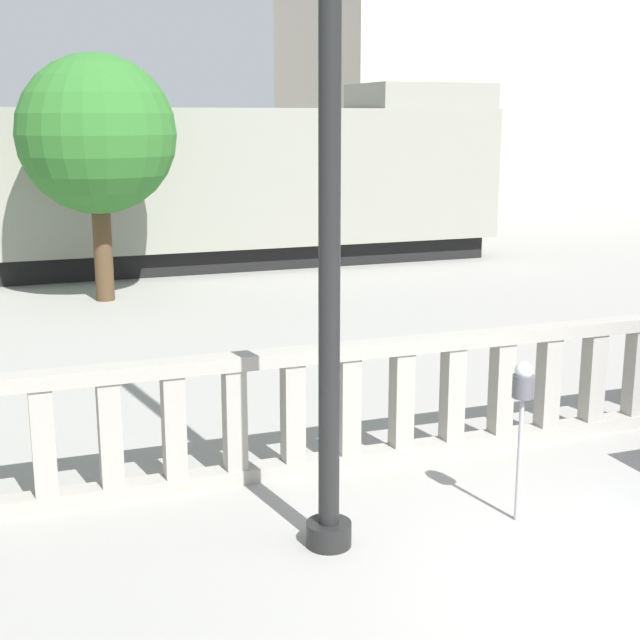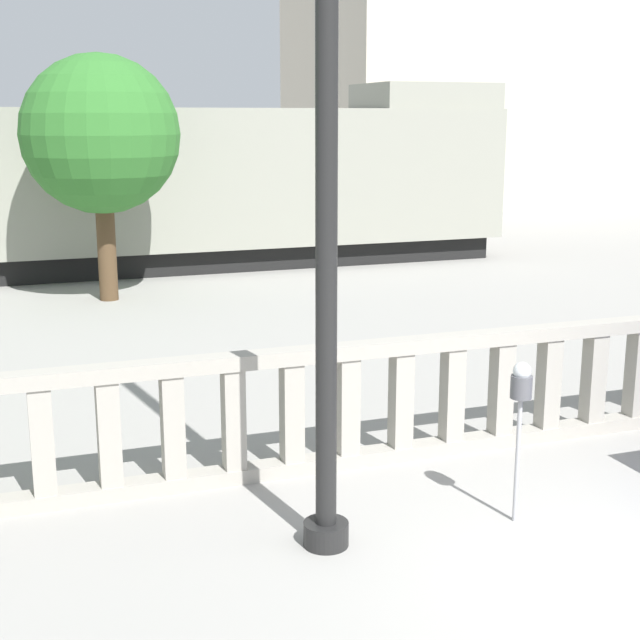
% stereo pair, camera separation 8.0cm
% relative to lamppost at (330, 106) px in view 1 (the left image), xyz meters
% --- Properties ---
extents(ground_plane, '(160.00, 160.00, 0.00)m').
position_rel_lamppost_xyz_m(ground_plane, '(1.95, -1.44, -3.50)').
color(ground_plane, gray).
extents(balustrade, '(17.35, 0.24, 1.26)m').
position_rel_lamppost_xyz_m(balustrade, '(1.95, 1.53, -2.87)').
color(balustrade, '#9E998E').
rests_on(balustrade, ground).
extents(lamppost, '(0.37, 0.37, 6.62)m').
position_rel_lamppost_xyz_m(lamppost, '(0.00, 0.00, 0.00)').
color(lamppost, black).
rests_on(lamppost, ground).
extents(parking_meter, '(0.18, 0.18, 1.43)m').
position_rel_lamppost_xyz_m(parking_meter, '(1.70, -0.13, -2.34)').
color(parking_meter, '#99999E').
rests_on(parking_meter, ground).
extents(building_block, '(12.54, 9.74, 12.96)m').
position_rel_lamppost_xyz_m(building_block, '(15.80, 27.12, 2.98)').
color(building_block, beige).
rests_on(building_block, ground).
extents(tree_right, '(2.93, 2.93, 4.58)m').
position_rel_lamppost_xyz_m(tree_right, '(-0.49, 10.83, -0.41)').
color(tree_right, '#4C3823').
rests_on(tree_right, ground).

